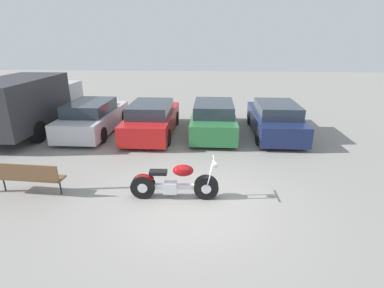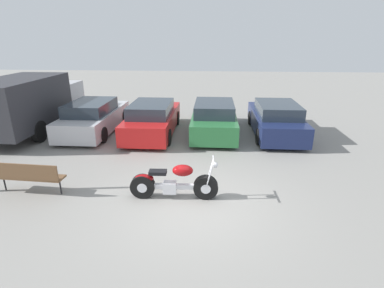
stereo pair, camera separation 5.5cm
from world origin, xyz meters
TOP-DOWN VIEW (x-y plane):
  - ground_plane at (0.00, 0.00)m, footprint 60.00×60.00m
  - motorcycle at (-0.50, 0.27)m, footprint 2.24×0.62m
  - parked_car_silver at (-4.62, 5.65)m, footprint 1.86×4.53m
  - parked_car_red at (-2.05, 5.54)m, footprint 1.86×4.53m
  - parked_car_green at (0.52, 5.84)m, footprint 1.86×4.53m
  - parked_car_navy at (3.09, 5.84)m, footprint 1.86×4.53m
  - delivery_truck at (-7.30, 5.48)m, footprint 2.27×6.00m
  - park_bench at (-4.27, 0.22)m, footprint 1.81×0.50m

SIDE VIEW (x-z plane):
  - ground_plane at x=0.00m, z-range 0.00..0.00m
  - motorcycle at x=-0.50m, z-range -0.12..0.95m
  - park_bench at x=-4.27m, z-range 0.10..0.99m
  - parked_car_silver at x=-4.62m, z-range -0.04..1.33m
  - parked_car_red at x=-2.05m, z-range -0.04..1.33m
  - parked_car_green at x=0.52m, z-range -0.04..1.33m
  - parked_car_navy at x=3.09m, z-range -0.04..1.33m
  - delivery_truck at x=-7.30m, z-range 0.14..2.50m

